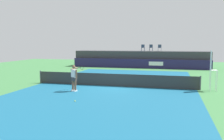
{
  "coord_description": "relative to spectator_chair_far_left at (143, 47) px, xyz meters",
  "views": [
    {
      "loc": [
        4.31,
        -17.19,
        3.23
      ],
      "look_at": [
        -0.64,
        2.0,
        1.0
      ],
      "focal_mm": 37.98,
      "sensor_mm": 36.0,
      "label": 1
    }
  ],
  "objects": [
    {
      "name": "ground_plane",
      "position": [
        -0.33,
        -12.07,
        -2.69
      ],
      "size": [
        48.0,
        48.0,
        0.0
      ],
      "primitive_type": "plane",
      "color": "#3D7A42"
    },
    {
      "name": "umpire_chair",
      "position": [
        6.58,
        -15.07,
        -1.11
      ],
      "size": [
        0.45,
        0.45,
        2.76
      ],
      "color": "white",
      "rests_on": "ground"
    },
    {
      "name": "tennis_ball",
      "position": [
        -1.24,
        -20.27,
        -2.66
      ],
      "size": [
        0.07,
        0.07,
        0.07
      ],
      "primitive_type": "sphere",
      "color": "#D8EA33",
      "rests_on": "court_inner"
    },
    {
      "name": "spectator_chair_left",
      "position": [
        1.06,
        0.28,
        0.0
      ],
      "size": [
        0.44,
        0.44,
        0.89
      ],
      "color": "#2D3D56",
      "rests_on": "spectator_platform"
    },
    {
      "name": "spectator_platform",
      "position": [
        -0.33,
        0.23,
        -1.59
      ],
      "size": [
        18.0,
        2.8,
        2.2
      ],
      "primitive_type": "cube",
      "color": "#38383D",
      "rests_on": "ground"
    },
    {
      "name": "court_inner",
      "position": [
        -0.33,
        -15.07,
        -2.69
      ],
      "size": [
        12.0,
        22.0,
        0.0
      ],
      "primitive_type": "cube",
      "color": "#16597A",
      "rests_on": "ground"
    },
    {
      "name": "net_post_far",
      "position": [
        5.87,
        -15.07,
        -2.19
      ],
      "size": [
        0.1,
        0.1,
        1.0
      ],
      "primitive_type": "cylinder",
      "color": "#4C4C51",
      "rests_on": "ground"
    },
    {
      "name": "tennis_player",
      "position": [
        -2.45,
        -17.56,
        -1.73
      ],
      "size": [
        0.6,
        1.26,
        1.77
      ],
      "color": "white",
      "rests_on": "court_inner"
    },
    {
      "name": "spectator_chair_center",
      "position": [
        2.23,
        -0.06,
        0.0
      ],
      "size": [
        0.46,
        0.46,
        0.89
      ],
      "color": "#2D3D56",
      "rests_on": "spectator_platform"
    },
    {
      "name": "sponsor_wall",
      "position": [
        -0.32,
        -1.57,
        -2.09
      ],
      "size": [
        18.0,
        0.22,
        1.2
      ],
      "color": "#231E4C",
      "rests_on": "ground"
    },
    {
      "name": "net_post_near",
      "position": [
        -6.53,
        -15.07,
        -2.19
      ],
      "size": [
        0.1,
        0.1,
        1.0
      ],
      "primitive_type": "cylinder",
      "color": "#4C4C51",
      "rests_on": "ground"
    },
    {
      "name": "spectator_chair_far_left",
      "position": [
        0.0,
        0.0,
        0.0
      ],
      "size": [
        0.45,
        0.45,
        0.89
      ],
      "color": "#2D3D56",
      "rests_on": "spectator_platform"
    },
    {
      "name": "tennis_net",
      "position": [
        -0.33,
        -15.07,
        -2.22
      ],
      "size": [
        12.4,
        0.02,
        0.95
      ],
      "primitive_type": "cube",
      "color": "#2D2D2D",
      "rests_on": "ground"
    }
  ]
}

